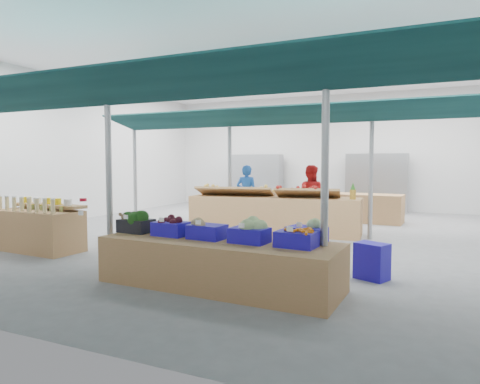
{
  "coord_description": "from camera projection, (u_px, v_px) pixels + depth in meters",
  "views": [
    {
      "loc": [
        3.74,
        -9.4,
        1.73
      ],
      "look_at": [
        0.24,
        -1.6,
        1.13
      ],
      "focal_mm": 32.0,
      "sensor_mm": 36.0,
      "label": 1
    }
  ],
  "objects": [
    {
      "name": "crate_extra",
      "position": [
        307.0,
        231.0,
        5.78
      ],
      "size": [
        0.56,
        0.45,
        0.32
      ],
      "rotation": [
        0.0,
        0.0,
        -0.19
      ],
      "color": "#1A0FA9",
      "rests_on": "veg_counter"
    },
    {
      "name": "bottle_shelf",
      "position": [
        40.0,
        228.0,
        8.37
      ],
      "size": [
        1.82,
        1.18,
        1.07
      ],
      "rotation": [
        0.0,
        0.0,
        -0.06
      ],
      "color": "olive",
      "rests_on": "floor"
    },
    {
      "name": "pole_ribbon",
      "position": [
        83.0,
        201.0,
        7.16
      ],
      "size": [
        0.12,
        0.12,
        0.28
      ],
      "color": "red",
      "rests_on": "pole_grid"
    },
    {
      "name": "crate_broccoli",
      "position": [
        136.0,
        222.0,
        6.55
      ],
      "size": [
        0.53,
        0.42,
        0.35
      ],
      "rotation": [
        0.0,
        0.0,
        -0.08
      ],
      "color": "black",
      "rests_on": "veg_counter"
    },
    {
      "name": "pineapple",
      "position": [
        353.0,
        191.0,
        9.69
      ],
      "size": [
        0.14,
        0.14,
        0.39
      ],
      "rotation": [
        0.0,
        0.0,
        0.17
      ],
      "color": "#8C6019",
      "rests_on": "fruit_counter"
    },
    {
      "name": "crate_stack",
      "position": [
        372.0,
        261.0,
        6.31
      ],
      "size": [
        0.54,
        0.47,
        0.54
      ],
      "primitive_type": "cube",
      "rotation": [
        0.0,
        0.0,
        -0.4
      ],
      "color": "#1A0FA9",
      "rests_on": "floor"
    },
    {
      "name": "veg_counter",
      "position": [
        219.0,
        263.0,
        5.93
      ],
      "size": [
        3.42,
        1.26,
        0.66
      ],
      "primitive_type": "cube",
      "rotation": [
        0.0,
        0.0,
        -0.04
      ],
      "color": "olive",
      "rests_on": "floor"
    },
    {
      "name": "sparrow",
      "position": [
        123.0,
        216.0,
        6.5
      ],
      "size": [
        0.12,
        0.09,
        0.11
      ],
      "rotation": [
        0.0,
        0.0,
        -0.08
      ],
      "color": "brown",
      "rests_on": "crate_broccoli"
    },
    {
      "name": "crate_cabbage",
      "position": [
        249.0,
        231.0,
        5.69
      ],
      "size": [
        0.53,
        0.42,
        0.35
      ],
      "rotation": [
        0.0,
        0.0,
        -0.08
      ],
      "color": "#1A0FA9",
      "rests_on": "veg_counter"
    },
    {
      "name": "awnings",
      "position": [
        261.0,
        107.0,
        8.11
      ],
      "size": [
        9.5,
        7.08,
        0.3
      ],
      "color": "#0A272B",
      "rests_on": "pole_grid"
    },
    {
      "name": "apple_heap_red",
      "position": [
        308.0,
        191.0,
        10.03
      ],
      "size": [
        1.6,
        0.95,
        0.27
      ],
      "rotation": [
        0.0,
        0.0,
        0.17
      ],
      "color": "#997247",
      "rests_on": "fruit_counter"
    },
    {
      "name": "apple_heap_yellow",
      "position": [
        235.0,
        189.0,
        10.63
      ],
      "size": [
        1.99,
        1.02,
        0.27
      ],
      "rotation": [
        0.0,
        0.0,
        0.17
      ],
      "color": "#997247",
      "rests_on": "fruit_counter"
    },
    {
      "name": "vendor_right",
      "position": [
        310.0,
        197.0,
        11.17
      ],
      "size": [
        0.85,
        0.69,
        1.65
      ],
      "primitive_type": "imported",
      "rotation": [
        0.0,
        0.0,
        3.23
      ],
      "color": "#B21516",
      "rests_on": "floor"
    },
    {
      "name": "floor",
      "position": [
        258.0,
        235.0,
        10.21
      ],
      "size": [
        13.0,
        13.0,
        0.0
      ],
      "primitive_type": "plane",
      "color": "slate",
      "rests_on": "ground"
    },
    {
      "name": "far_counter",
      "position": [
        324.0,
        206.0,
        12.91
      ],
      "size": [
        4.55,
        1.17,
        0.81
      ],
      "primitive_type": "cube",
      "rotation": [
        0.0,
        0.0,
        -0.06
      ],
      "color": "olive",
      "rests_on": "floor"
    },
    {
      "name": "crate_carrots",
      "position": [
        296.0,
        238.0,
        5.4
      ],
      "size": [
        0.53,
        0.42,
        0.29
      ],
      "rotation": [
        0.0,
        0.0,
        -0.08
      ],
      "color": "#1A0FA9",
      "rests_on": "veg_counter"
    },
    {
      "name": "fruit_counter",
      "position": [
        274.0,
        215.0,
        10.44
      ],
      "size": [
        4.2,
        1.34,
        0.89
      ],
      "primitive_type": "cube",
      "rotation": [
        0.0,
        0.0,
        0.09
      ],
      "color": "olive",
      "rests_on": "floor"
    },
    {
      "name": "hall",
      "position": [
        279.0,
        128.0,
        11.33
      ],
      "size": [
        13.0,
        13.0,
        13.0
      ],
      "color": "silver",
      "rests_on": "ground"
    },
    {
      "name": "back_shelving_left",
      "position": [
        256.0,
        181.0,
        16.62
      ],
      "size": [
        2.0,
        0.5,
        2.0
      ],
      "primitive_type": "cube",
      "color": "#B23F33",
      "rests_on": "floor"
    },
    {
      "name": "vendor_left",
      "position": [
        247.0,
        195.0,
        11.91
      ],
      "size": [
        0.63,
        0.45,
        1.65
      ],
      "primitive_type": "imported",
      "rotation": [
        0.0,
        0.0,
        3.23
      ],
      "color": "#184CA2",
      "rests_on": "floor"
    },
    {
      "name": "crate_beets",
      "position": [
        171.0,
        226.0,
        6.26
      ],
      "size": [
        0.53,
        0.42,
        0.29
      ],
      "rotation": [
        0.0,
        0.0,
        -0.08
      ],
      "color": "#1A0FA9",
      "rests_on": "veg_counter"
    },
    {
      "name": "crate_celeriac",
      "position": [
        207.0,
        229.0,
        5.98
      ],
      "size": [
        0.53,
        0.42,
        0.31
      ],
      "rotation": [
        0.0,
        0.0,
        -0.08
      ],
      "color": "#1A0FA9",
      "rests_on": "veg_counter"
    },
    {
      "name": "pole_grid",
      "position": [
        261.0,
        158.0,
        8.18
      ],
      "size": [
        10.0,
        4.6,
        3.0
      ],
      "color": "gray",
      "rests_on": "floor"
    },
    {
      "name": "back_shelving_right",
      "position": [
        376.0,
        183.0,
        14.78
      ],
      "size": [
        2.0,
        0.5,
        2.0
      ],
      "primitive_type": "cube",
      "color": "#B23F33",
      "rests_on": "floor"
    }
  ]
}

